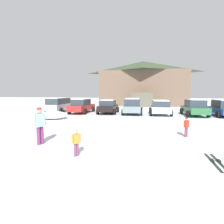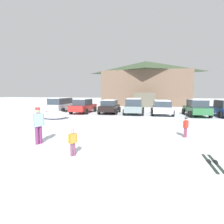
% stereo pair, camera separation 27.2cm
% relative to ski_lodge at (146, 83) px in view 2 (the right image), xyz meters
% --- Properties ---
extents(ground, '(160.00, 160.00, 0.00)m').
position_rel_ski_lodge_xyz_m(ground, '(-0.17, -31.34, -4.28)').
color(ground, silver).
extents(ski_lodge, '(16.52, 11.72, 8.47)m').
position_rel_ski_lodge_xyz_m(ski_lodge, '(0.00, 0.00, 0.00)').
color(ski_lodge, brown).
rests_on(ski_lodge, ground).
extents(parked_silver_wagon, '(2.29, 4.80, 1.75)m').
position_rel_ski_lodge_xyz_m(parked_silver_wagon, '(-9.32, -15.89, -3.34)').
color(parked_silver_wagon, silver).
rests_on(parked_silver_wagon, ground).
extents(parked_red_sedan, '(2.08, 4.66, 1.66)m').
position_rel_ski_lodge_xyz_m(parked_red_sedan, '(-6.23, -16.19, -3.44)').
color(parked_red_sedan, red).
rests_on(parked_red_sedan, ground).
extents(parked_black_sedan, '(2.33, 4.22, 1.55)m').
position_rel_ski_lodge_xyz_m(parked_black_sedan, '(-3.13, -15.89, -3.49)').
color(parked_black_sedan, black).
rests_on(parked_black_sedan, ground).
extents(parked_grey_wagon, '(2.30, 4.55, 1.74)m').
position_rel_ski_lodge_xyz_m(parked_grey_wagon, '(-0.32, -15.89, -3.35)').
color(parked_grey_wagon, gray).
rests_on(parked_grey_wagon, ground).
extents(parked_white_suv, '(2.34, 4.24, 1.56)m').
position_rel_ski_lodge_xyz_m(parked_white_suv, '(2.61, -15.97, -3.43)').
color(parked_white_suv, silver).
rests_on(parked_white_suv, ground).
extents(parked_green_coupe, '(2.31, 4.34, 1.69)m').
position_rel_ski_lodge_xyz_m(parked_green_coupe, '(5.99, -16.11, -3.43)').
color(parked_green_coupe, '#2B683C').
rests_on(parked_green_coupe, ground).
extents(skier_child_in_orange_jacket, '(0.26, 0.31, 0.99)m').
position_rel_ski_lodge_xyz_m(skier_child_in_orange_jacket, '(-0.97, -29.48, -3.72)').
color(skier_child_in_orange_jacket, '#743C59').
rests_on(skier_child_in_orange_jacket, ground).
extents(skier_adult_in_blue_parka, '(0.36, 0.59, 1.67)m').
position_rel_ski_lodge_xyz_m(skier_adult_in_blue_parka, '(-3.18, -28.45, -3.34)').
color(skier_adult_in_blue_parka, '#742F61').
rests_on(skier_adult_in_blue_parka, ground).
extents(skier_child_in_red_jacket, '(0.30, 0.30, 1.05)m').
position_rel_ski_lodge_xyz_m(skier_child_in_red_jacket, '(3.50, -25.58, -3.69)').
color(skier_child_in_red_jacket, '#793953').
rests_on(skier_child_in_red_jacket, ground).
extents(pair_of_skis, '(0.30, 1.65, 0.08)m').
position_rel_ski_lodge_xyz_m(pair_of_skis, '(3.82, -29.01, -4.26)').
color(pair_of_skis, black).
rests_on(pair_of_skis, ground).
extents(plowed_snow_pile, '(2.57, 2.06, 0.70)m').
position_rel_ski_lodge_xyz_m(plowed_snow_pile, '(-6.92, -21.24, -3.93)').
color(plowed_snow_pile, white).
rests_on(plowed_snow_pile, ground).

